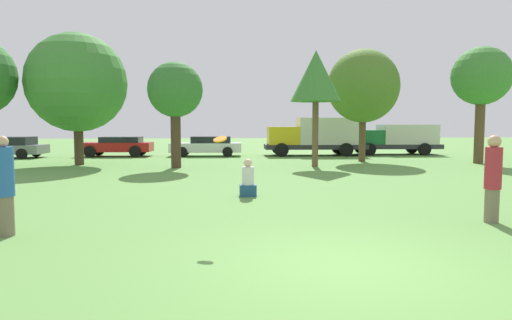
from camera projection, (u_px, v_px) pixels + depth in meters
ground_plane at (350, 266)px, 6.24m from camera, size 120.00×120.00×0.00m
person_thrower at (4, 186)px, 7.85m from camera, size 0.34×0.34×1.79m
person_catcher at (493, 178)px, 8.94m from camera, size 0.32×0.32×1.77m
frisbee at (220, 139)px, 7.97m from camera, size 0.26×0.24×0.15m
bystander_sitting at (248, 181)px, 12.31m from camera, size 0.45×0.37×1.04m
tree_1 at (77, 83)px, 21.63m from camera, size 4.79×4.79×6.42m
tree_2 at (175, 91)px, 20.18m from camera, size 2.51×2.51×4.83m
tree_3 at (316, 77)px, 20.67m from camera, size 2.36×2.36×5.44m
tree_4 at (363, 86)px, 23.74m from camera, size 3.81×3.81×5.99m
tree_5 at (481, 78)px, 22.46m from camera, size 2.94×2.94×5.91m
parked_car_grey at (7, 147)px, 26.50m from camera, size 4.57×2.25×1.27m
parked_car_red at (117, 146)px, 27.82m from camera, size 4.47×2.16×1.23m
parked_car_white at (207, 146)px, 28.10m from camera, size 4.55×2.07×1.24m
delivery_truck_yellow at (317, 135)px, 28.65m from camera, size 6.59×2.60×2.42m
delivery_truck_green at (396, 138)px, 29.62m from camera, size 5.88×2.55×1.99m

